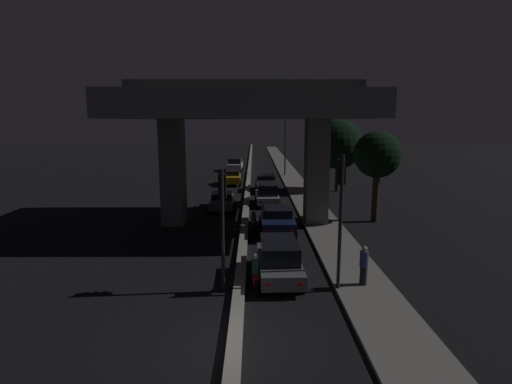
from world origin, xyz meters
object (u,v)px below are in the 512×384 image
Objects in this scene: traffic_light_left_of_median at (222,209)px; car_grey_lead at (279,259)px; car_white_third_oncoming at (235,164)px; motorcycle_black_filtering_mid at (254,224)px; traffic_light_right_of_median at (341,200)px; car_black_fourth at (266,182)px; car_dark_blue_second at (277,220)px; pedestrian_on_sidewalk at (364,265)px; street_lamp at (283,134)px; motorcycle_red_filtering_near at (256,274)px; car_grey_lead_oncoming at (222,200)px; car_taxi_yellow_second_oncoming at (232,177)px; car_silver_third at (267,193)px.

traffic_light_left_of_median is 1.10× the size of car_grey_lead.
car_white_third_oncoming is 2.55× the size of motorcycle_black_filtering_mid.
car_black_fourth is (-2.17, 22.91, -2.85)m from traffic_light_right_of_median.
car_dark_blue_second reaches higher than motorcycle_black_filtering_mid.
pedestrian_on_sidewalk is (1.08, 0.22, -2.74)m from traffic_light_right_of_median.
street_lamp is 4.65× the size of motorcycle_red_filtering_near.
car_dark_blue_second is at bearing 8.56° from car_white_third_oncoming.
car_grey_lead_oncoming is at bearing 115.10° from pedestrian_on_sidewalk.
car_black_fourth is at bearing -1.76° from car_grey_lead.
car_black_fourth is at bearing 95.42° from traffic_light_right_of_median.
car_white_third_oncoming is at bearing 13.77° from car_black_fourth.
street_lamp is at bearing -7.59° from motorcycle_red_filtering_near.
car_white_third_oncoming is (-5.84, 38.50, -2.82)m from traffic_light_right_of_median.
car_taxi_yellow_second_oncoming is at bearing 2.36° from car_white_third_oncoming.
car_silver_third is at bearing -98.22° from street_lamp.
car_grey_lead_oncoming is (-5.76, 14.80, -3.00)m from traffic_light_right_of_median.
car_taxi_yellow_second_oncoming is 0.86× the size of car_white_third_oncoming.
car_white_third_oncoming is at bearing 6.66° from car_dark_blue_second.
pedestrian_on_sidewalk is (3.25, -22.70, 0.11)m from car_black_fourth.
traffic_light_left_of_median reaches higher than car_black_fourth.
car_black_fourth is 5.13m from car_taxi_yellow_second_oncoming.
car_white_third_oncoming is at bearing 3.95° from car_grey_lead.
car_silver_third reaches higher than car_grey_lead_oncoming.
car_dark_blue_second is 14.61m from car_black_fourth.
traffic_light_left_of_median reaches higher than pedestrian_on_sidewalk.
street_lamp is at bearing 160.47° from car_grey_lead_oncoming.
car_grey_lead is at bearing 28.43° from traffic_light_left_of_median.
car_white_third_oncoming is (-3.57, 21.95, -0.05)m from car_silver_third.
pedestrian_on_sidewalk is at bearing 11.27° from traffic_light_right_of_median.
traffic_light_left_of_median reaches higher than motorcycle_red_filtering_near.
car_black_fourth is 0.95× the size of car_white_third_oncoming.
pedestrian_on_sidewalk is (6.83, -14.59, 0.26)m from car_grey_lead_oncoming.
traffic_light_right_of_median reaches higher than pedestrian_on_sidewalk.
traffic_light_left_of_median reaches higher than car_dark_blue_second.
traffic_light_left_of_median is 16.88m from car_silver_third.
car_grey_lead is 0.96× the size of car_dark_blue_second.
traffic_light_right_of_median is 27.46m from car_taxi_yellow_second_oncoming.
street_lamp is 2.00× the size of car_black_fourth.
car_grey_lead is at bearing 176.76° from car_dark_blue_second.
car_grey_lead is 37.43m from car_white_third_oncoming.
traffic_light_left_of_median is 38.59m from car_white_third_oncoming.
car_silver_third is 22.24m from car_white_third_oncoming.
traffic_light_right_of_median reaches higher than car_taxi_yellow_second_oncoming.
traffic_light_left_of_median is at bearing 174.64° from car_black_fourth.
car_silver_third is at bearing 97.78° from traffic_light_right_of_median.
car_grey_lead is (-2.26, 1.24, -2.82)m from traffic_light_right_of_median.
street_lamp is 1.87× the size of car_dark_blue_second.
car_dark_blue_second is 1.09× the size of car_grey_lead_oncoming.
motorcycle_red_filtering_near is at bearing 7.80° from car_grey_lead_oncoming.
car_taxi_yellow_second_oncoming reaches higher than car_grey_lead_oncoming.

